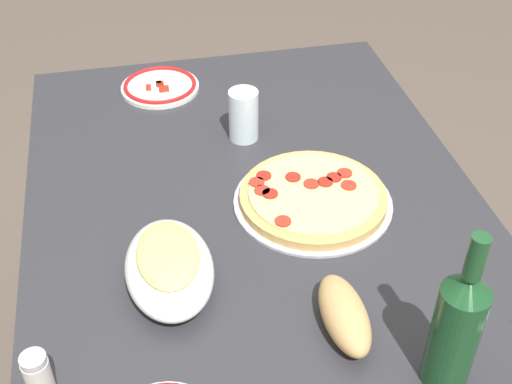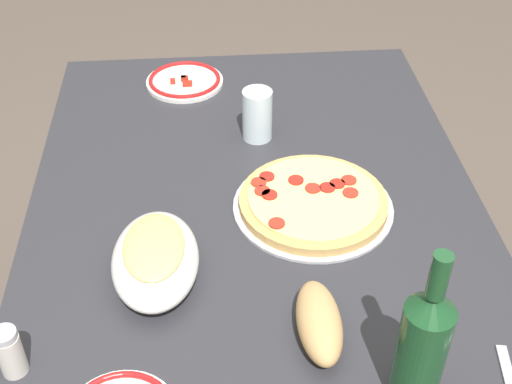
% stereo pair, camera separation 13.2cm
% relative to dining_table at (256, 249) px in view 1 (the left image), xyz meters
% --- Properties ---
extents(dining_table, '(1.24, 0.89, 0.74)m').
position_rel_dining_table_xyz_m(dining_table, '(0.00, 0.00, 0.00)').
color(dining_table, '#2D2D33').
rests_on(dining_table, ground).
extents(pepperoni_pizza, '(0.31, 0.31, 0.03)m').
position_rel_dining_table_xyz_m(pepperoni_pizza, '(0.02, 0.11, 0.14)').
color(pepperoni_pizza, '#B7B7BC').
rests_on(pepperoni_pizza, dining_table).
extents(baked_pasta_dish, '(0.24, 0.15, 0.08)m').
position_rel_dining_table_xyz_m(baked_pasta_dish, '(0.18, -0.19, 0.16)').
color(baked_pasta_dish, white).
rests_on(baked_pasta_dish, dining_table).
extents(wine_bottle, '(0.07, 0.07, 0.29)m').
position_rel_dining_table_xyz_m(wine_bottle, '(0.45, 0.19, 0.24)').
color(wine_bottle, '#194723').
rests_on(wine_bottle, dining_table).
extents(water_glass, '(0.07, 0.07, 0.12)m').
position_rel_dining_table_xyz_m(water_glass, '(-0.23, 0.02, 0.18)').
color(water_glass, silver).
rests_on(water_glass, dining_table).
extents(side_plate_near, '(0.19, 0.19, 0.02)m').
position_rel_dining_table_xyz_m(side_plate_near, '(-0.48, -0.14, 0.13)').
color(side_plate_near, white).
rests_on(side_plate_near, dining_table).
extents(bread_loaf, '(0.17, 0.07, 0.06)m').
position_rel_dining_table_xyz_m(bread_loaf, '(0.33, 0.07, 0.16)').
color(bread_loaf, tan).
rests_on(bread_loaf, dining_table).
extents(spice_shaker, '(0.04, 0.04, 0.09)m').
position_rel_dining_table_xyz_m(spice_shaker, '(0.36, -0.40, 0.17)').
color(spice_shaker, silver).
rests_on(spice_shaker, dining_table).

